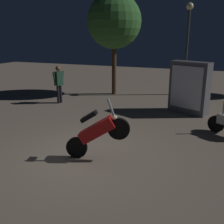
{
  "coord_description": "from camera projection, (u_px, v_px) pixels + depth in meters",
  "views": [
    {
      "loc": [
        3.07,
        -5.71,
        3.1
      ],
      "look_at": [
        0.36,
        0.98,
        1.0
      ],
      "focal_mm": 42.49,
      "sensor_mm": 36.0,
      "label": 1
    }
  ],
  "objects": [
    {
      "name": "motorcycle_red_foreground",
      "position": [
        97.0,
        132.0,
        6.69
      ],
      "size": [
        1.64,
        0.51,
        1.63
      ],
      "rotation": [
        0.0,
        0.0,
        0.23
      ],
      "color": "black",
      "rests_on": "ground_plane"
    },
    {
      "name": "tree_center_bg",
      "position": [
        114.0,
        21.0,
        13.5
      ],
      "size": [
        2.78,
        2.78,
        5.18
      ],
      "color": "#4C331E",
      "rests_on": "ground_plane"
    },
    {
      "name": "streetlamp_near",
      "position": [
        187.0,
        37.0,
        13.56
      ],
      "size": [
        0.36,
        0.36,
        4.66
      ],
      "color": "#38383D",
      "rests_on": "ground_plane"
    },
    {
      "name": "ground_plane",
      "position": [
        86.0,
        156.0,
        7.05
      ],
      "size": [
        40.0,
        40.0,
        0.0
      ],
      "primitive_type": "plane",
      "color": "#756656"
    },
    {
      "name": "kiosk_billboard",
      "position": [
        189.0,
        88.0,
        10.7
      ],
      "size": [
        1.67,
        1.07,
        2.1
      ],
      "rotation": [
        0.0,
        0.0,
        2.75
      ],
      "color": "#595960",
      "rests_on": "ground_plane"
    },
    {
      "name": "person_rider_beside",
      "position": [
        59.0,
        81.0,
        12.3
      ],
      "size": [
        0.33,
        0.67,
        1.75
      ],
      "rotation": [
        0.0,
        0.0,
        2.86
      ],
      "color": "black",
      "rests_on": "ground_plane"
    }
  ]
}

